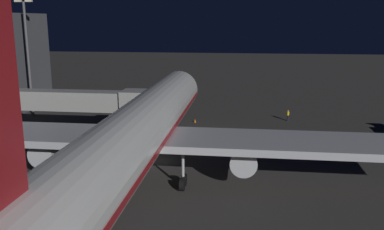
{
  "coord_description": "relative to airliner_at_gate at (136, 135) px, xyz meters",
  "views": [
    {
      "loc": [
        -9.77,
        44.8,
        15.86
      ],
      "look_at": [
        -3.0,
        -8.58,
        3.5
      ],
      "focal_mm": 38.82,
      "sensor_mm": 36.0,
      "label": 1
    }
  ],
  "objects": [
    {
      "name": "traffic_cone_nose_port",
      "position": [
        -2.2,
        -27.38,
        -5.17
      ],
      "size": [
        0.36,
        0.36,
        0.55
      ],
      "primitive_type": "cone",
      "color": "orange",
      "rests_on": "ground_plane"
    },
    {
      "name": "jet_bridge",
      "position": [
        10.87,
        -14.9,
        0.09
      ],
      "size": [
        19.99,
        3.4,
        7.07
      ],
      "color": "#9E9E99",
      "rests_on": "ground_plane"
    },
    {
      "name": "airliner_at_gate",
      "position": [
        0.0,
        0.0,
        0.0
      ],
      "size": [
        57.05,
        57.63,
        19.54
      ],
      "color": "silver",
      "rests_on": "ground_plane"
    },
    {
      "name": "traffic_cone_nose_starboard",
      "position": [
        2.2,
        -27.38,
        -5.17
      ],
      "size": [
        0.36,
        0.36,
        0.55
      ],
      "primitive_type": "cone",
      "color": "orange",
      "rests_on": "ground_plane"
    },
    {
      "name": "ground_crew_marshaller_fwd",
      "position": [
        -16.9,
        -30.29,
        -4.45
      ],
      "size": [
        0.4,
        0.4,
        1.8
      ],
      "color": "black",
      "rests_on": "ground_plane"
    },
    {
      "name": "apron_floodlight_mast",
      "position": [
        25.5,
        -28.45,
        5.64
      ],
      "size": [
        2.9,
        0.5,
        19.25
      ],
      "color": "#59595E",
      "rests_on": "ground_plane"
    },
    {
      "name": "ground_plane",
      "position": [
        0.0,
        -8.8,
        -5.45
      ],
      "size": [
        320.0,
        320.0,
        0.0
      ],
      "primitive_type": "plane",
      "color": "#383533"
    }
  ]
}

